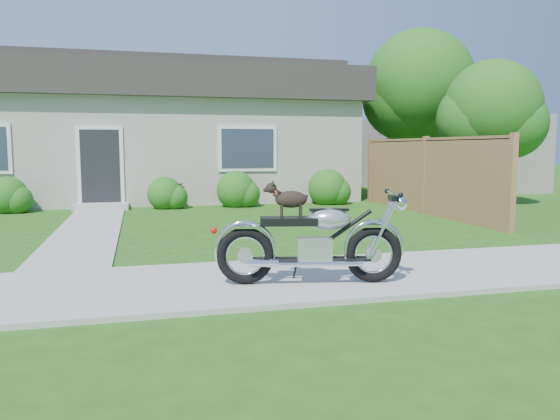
% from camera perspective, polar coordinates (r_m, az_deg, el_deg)
% --- Properties ---
extents(ground, '(80.00, 80.00, 0.00)m').
position_cam_1_polar(ground, '(6.56, -9.69, -7.83)').
color(ground, '#235114').
rests_on(ground, ground).
extents(sidewalk, '(24.00, 2.20, 0.04)m').
position_cam_1_polar(sidewalk, '(6.55, -9.69, -7.66)').
color(sidewalk, '#9E9B93').
rests_on(sidewalk, ground).
extents(walkway, '(1.20, 8.00, 0.03)m').
position_cam_1_polar(walkway, '(11.49, -19.31, -1.87)').
color(walkway, '#9E9B93').
rests_on(walkway, ground).
extents(house, '(12.60, 7.03, 4.50)m').
position_cam_1_polar(house, '(18.35, -13.05, 8.03)').
color(house, '#B8B3A6').
rests_on(house, ground).
extents(fence, '(0.12, 6.62, 1.90)m').
position_cam_1_polar(fence, '(13.89, 14.90, 3.50)').
color(fence, olive).
rests_on(fence, ground).
extents(tree_near, '(2.69, 2.64, 4.05)m').
position_cam_1_polar(tree_near, '(16.44, 21.79, 9.45)').
color(tree_near, '#3D2B1C').
rests_on(tree_near, ground).
extents(tree_far, '(3.58, 3.58, 5.49)m').
position_cam_1_polar(tree_far, '(18.94, 14.80, 12.07)').
color(tree_far, '#3D2B1C').
rests_on(tree_far, ground).
extents(shrub_row, '(10.85, 1.10, 1.10)m').
position_cam_1_polar(shrub_row, '(14.89, -12.40, 1.82)').
color(shrub_row, '#266019').
rests_on(shrub_row, ground).
extents(potted_plant_right, '(0.41, 0.41, 0.69)m').
position_cam_1_polar(potted_plant_right, '(14.97, -10.61, 1.53)').
color(potted_plant_right, '#345C19').
rests_on(potted_plant_right, ground).
extents(motorcycle_with_dog, '(2.21, 0.75, 1.18)m').
position_cam_1_polar(motorcycle_with_dog, '(6.34, 3.50, -3.13)').
color(motorcycle_with_dog, black).
rests_on(motorcycle_with_dog, sidewalk).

